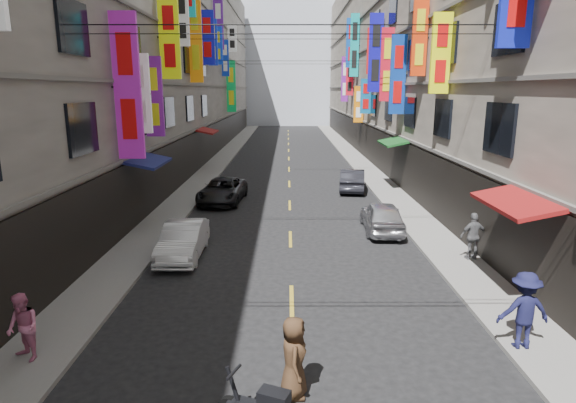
{
  "coord_description": "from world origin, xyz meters",
  "views": [
    {
      "loc": [
        -0.13,
        4.86,
        6.06
      ],
      "look_at": [
        -0.12,
        12.78,
        4.22
      ],
      "focal_mm": 30.0,
      "sensor_mm": 36.0,
      "label": 1
    }
  ],
  "objects_px": {
    "car_left_mid": "(183,240)",
    "pedestrian_rfar": "(473,236)",
    "car_left_far": "(223,191)",
    "pedestrian_crossing": "(294,358)",
    "car_right_mid": "(382,217)",
    "pedestrian_rnear": "(524,310)",
    "car_right_far": "(352,180)",
    "pedestrian_lfar": "(23,327)",
    "scooter_far_right": "(384,222)"
  },
  "relations": [
    {
      "from": "car_left_mid",
      "to": "pedestrian_rfar",
      "type": "xyz_separation_m",
      "value": [
        10.49,
        -0.55,
        0.33
      ]
    },
    {
      "from": "car_left_far",
      "to": "pedestrian_crossing",
      "type": "distance_m",
      "value": 17.65
    },
    {
      "from": "car_right_mid",
      "to": "pedestrian_rnear",
      "type": "xyz_separation_m",
      "value": [
        1.4,
        -9.89,
        0.37
      ]
    },
    {
      "from": "car_left_mid",
      "to": "pedestrian_rnear",
      "type": "relative_size",
      "value": 2.11
    },
    {
      "from": "car_right_far",
      "to": "pedestrian_rfar",
      "type": "distance_m",
      "value": 12.85
    },
    {
      "from": "car_right_mid",
      "to": "car_left_mid",
      "type": "bearing_deg",
      "value": 24.54
    },
    {
      "from": "car_left_mid",
      "to": "pedestrian_rfar",
      "type": "distance_m",
      "value": 10.5
    },
    {
      "from": "pedestrian_rnear",
      "to": "car_left_mid",
      "type": "bearing_deg",
      "value": -35.78
    },
    {
      "from": "car_right_far",
      "to": "pedestrian_crossing",
      "type": "xyz_separation_m",
      "value": [
        -3.85,
        -20.34,
        0.18
      ]
    },
    {
      "from": "pedestrian_crossing",
      "to": "pedestrian_rnear",
      "type": "bearing_deg",
      "value": -73.75
    },
    {
      "from": "car_right_far",
      "to": "pedestrian_lfar",
      "type": "bearing_deg",
      "value": 70.98
    },
    {
      "from": "car_right_far",
      "to": "car_right_mid",
      "type": "bearing_deg",
      "value": 99.17
    },
    {
      "from": "pedestrian_lfar",
      "to": "car_left_far",
      "type": "bearing_deg",
      "value": 116.65
    },
    {
      "from": "car_left_far",
      "to": "car_right_far",
      "type": "xyz_separation_m",
      "value": [
        7.55,
        3.09,
        0.02
      ]
    },
    {
      "from": "car_left_far",
      "to": "pedestrian_rfar",
      "type": "relative_size",
      "value": 2.75
    },
    {
      "from": "car_left_mid",
      "to": "car_right_far",
      "type": "relative_size",
      "value": 0.96
    },
    {
      "from": "car_right_mid",
      "to": "scooter_far_right",
      "type": "bearing_deg",
      "value": 149.47
    },
    {
      "from": "car_left_far",
      "to": "scooter_far_right",
      "type": "bearing_deg",
      "value": -31.8
    },
    {
      "from": "pedestrian_lfar",
      "to": "scooter_far_right",
      "type": "bearing_deg",
      "value": 80.62
    },
    {
      "from": "car_left_mid",
      "to": "car_right_mid",
      "type": "bearing_deg",
      "value": 21.7
    },
    {
      "from": "car_left_mid",
      "to": "car_left_far",
      "type": "xyz_separation_m",
      "value": [
        0.28,
        8.93,
        0.0
      ]
    },
    {
      "from": "car_right_mid",
      "to": "car_right_far",
      "type": "bearing_deg",
      "value": -86.91
    },
    {
      "from": "car_left_mid",
      "to": "pedestrian_rnear",
      "type": "xyz_separation_m",
      "value": [
        9.37,
        -6.6,
        0.4
      ]
    },
    {
      "from": "scooter_far_right",
      "to": "pedestrian_rnear",
      "type": "distance_m",
      "value": 9.93
    },
    {
      "from": "car_left_mid",
      "to": "pedestrian_rfar",
      "type": "bearing_deg",
      "value": -3.7
    },
    {
      "from": "car_left_mid",
      "to": "car_left_far",
      "type": "bearing_deg",
      "value": 87.51
    },
    {
      "from": "car_left_far",
      "to": "pedestrian_rnear",
      "type": "height_order",
      "value": "pedestrian_rnear"
    },
    {
      "from": "pedestrian_rfar",
      "to": "pedestrian_crossing",
      "type": "bearing_deg",
      "value": 42.16
    },
    {
      "from": "scooter_far_right",
      "to": "car_right_mid",
      "type": "bearing_deg",
      "value": -17.61
    },
    {
      "from": "scooter_far_right",
      "to": "car_right_mid",
      "type": "relative_size",
      "value": 0.44
    },
    {
      "from": "scooter_far_right",
      "to": "car_left_mid",
      "type": "bearing_deg",
      "value": 36.85
    },
    {
      "from": "car_right_mid",
      "to": "pedestrian_rnear",
      "type": "relative_size",
      "value": 2.14
    },
    {
      "from": "car_right_mid",
      "to": "pedestrian_rnear",
      "type": "bearing_deg",
      "value": 100.2
    },
    {
      "from": "car_right_far",
      "to": "pedestrian_rfar",
      "type": "height_order",
      "value": "pedestrian_rfar"
    },
    {
      "from": "car_right_mid",
      "to": "pedestrian_crossing",
      "type": "xyz_separation_m",
      "value": [
        -4.0,
        -11.61,
        0.18
      ]
    },
    {
      "from": "car_right_far",
      "to": "car_left_mid",
      "type": "bearing_deg",
      "value": 65.14
    },
    {
      "from": "scooter_far_right",
      "to": "car_right_mid",
      "type": "xyz_separation_m",
      "value": [
        -0.09,
        0.06,
        0.24
      ]
    },
    {
      "from": "car_right_mid",
      "to": "pedestrian_lfar",
      "type": "xyz_separation_m",
      "value": [
        -10.02,
        -10.44,
        0.23
      ]
    },
    {
      "from": "car_right_mid",
      "to": "pedestrian_crossing",
      "type": "bearing_deg",
      "value": 73.14
    },
    {
      "from": "pedestrian_rnear",
      "to": "car_right_mid",
      "type": "bearing_deg",
      "value": -82.56
    },
    {
      "from": "scooter_far_right",
      "to": "pedestrian_crossing",
      "type": "bearing_deg",
      "value": 85.54
    },
    {
      "from": "scooter_far_right",
      "to": "pedestrian_crossing",
      "type": "relative_size",
      "value": 1.03
    },
    {
      "from": "pedestrian_lfar",
      "to": "pedestrian_rnear",
      "type": "height_order",
      "value": "pedestrian_rnear"
    },
    {
      "from": "pedestrian_lfar",
      "to": "pedestrian_crossing",
      "type": "distance_m",
      "value": 6.13
    },
    {
      "from": "car_left_far",
      "to": "pedestrian_lfar",
      "type": "distance_m",
      "value": 16.26
    },
    {
      "from": "pedestrian_lfar",
      "to": "car_left_mid",
      "type": "bearing_deg",
      "value": 108.94
    },
    {
      "from": "car_left_far",
      "to": "pedestrian_rfar",
      "type": "height_order",
      "value": "pedestrian_rfar"
    },
    {
      "from": "car_left_far",
      "to": "pedestrian_lfar",
      "type": "bearing_deg",
      "value": -93.78
    },
    {
      "from": "pedestrian_rnear",
      "to": "pedestrian_crossing",
      "type": "distance_m",
      "value": 5.67
    },
    {
      "from": "pedestrian_lfar",
      "to": "pedestrian_rfar",
      "type": "xyz_separation_m",
      "value": [
        12.53,
        6.61,
        0.07
      ]
    }
  ]
}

